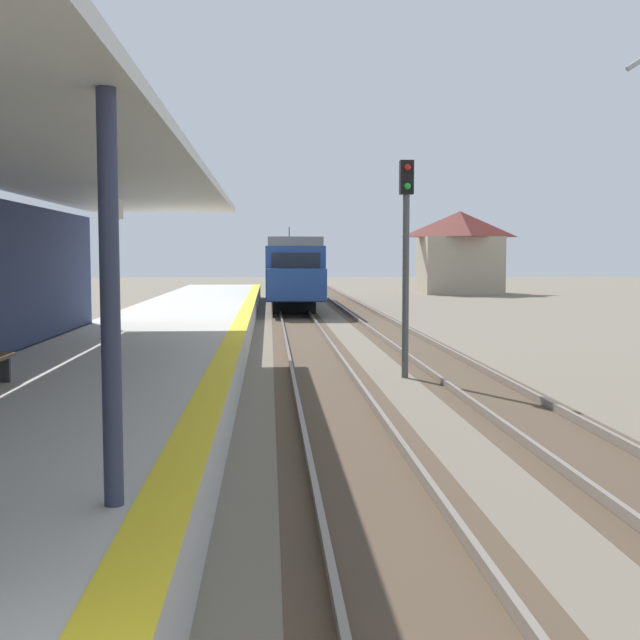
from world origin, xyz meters
TOP-DOWN VIEW (x-y plane):
  - station_platform at (-2.50, 16.00)m, footprint 5.00×80.00m
  - track_pair_nearest_platform at (1.90, 20.00)m, footprint 2.34×120.00m
  - track_pair_middle at (5.30, 20.00)m, footprint 2.34×120.00m
  - approaching_train at (1.90, 45.65)m, footprint 2.93×19.60m
  - rail_signal_post at (3.90, 17.33)m, footprint 0.32×0.34m
  - distant_trackside_house at (15.49, 61.01)m, footprint 6.60×5.28m

SIDE VIEW (x-z plane):
  - track_pair_nearest_platform at x=1.90m, z-range -0.03..0.13m
  - track_pair_middle at x=5.30m, z-range -0.03..0.13m
  - station_platform at x=-2.50m, z-range 0.00..0.90m
  - approaching_train at x=1.90m, z-range -0.20..4.56m
  - rail_signal_post at x=3.90m, z-range 0.59..5.79m
  - distant_trackside_house at x=15.49m, z-range 0.14..6.54m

